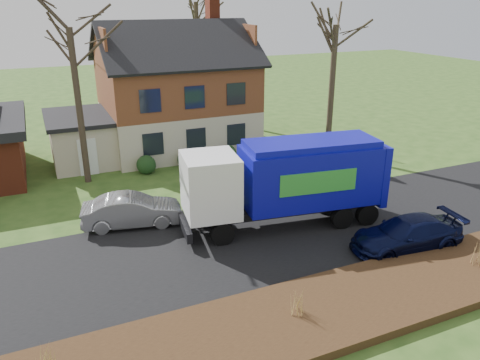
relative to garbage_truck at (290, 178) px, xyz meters
name	(u,v)px	position (x,y,z in m)	size (l,w,h in m)	color
ground	(233,245)	(-2.98, -0.76, -2.17)	(120.00, 120.00, 0.00)	#2C4D19
road	(233,245)	(-2.98, -0.76, -2.16)	(80.00, 7.00, 0.02)	black
mulch_verge	(300,319)	(-2.98, -6.06, -2.02)	(80.00, 3.50, 0.30)	black
main_house	(169,87)	(-1.49, 13.15, 1.86)	(12.95, 8.95, 9.26)	#C1B69B
garbage_truck	(290,178)	(0.00, 0.00, 0.00)	(9.03, 3.54, 3.77)	black
silver_sedan	(132,211)	(-6.25, 2.65, -1.47)	(1.48, 4.25, 1.40)	#979A9E
navy_wagon	(407,234)	(3.17, -3.82, -1.51)	(1.84, 4.53, 1.32)	black
tree_front_west	(66,1)	(-7.40, 8.92, 7.01)	(3.75, 3.75, 11.14)	#3A2D22
tree_front_east	(338,1)	(7.33, 7.88, 6.99)	(4.06, 4.06, 11.28)	#3D3324
grass_clump_west	(46,360)	(-10.13, -5.55, -1.43)	(0.34, 0.28, 0.89)	tan
grass_clump_mid	(297,301)	(-3.06, -5.94, -1.44)	(0.31, 0.25, 0.86)	tan
grass_clump_east	(480,253)	(4.40, -6.16, -1.43)	(0.35, 0.29, 0.89)	#997343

